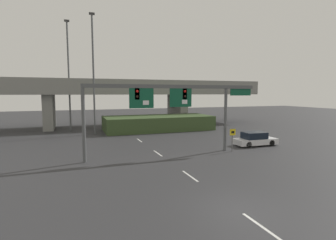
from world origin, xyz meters
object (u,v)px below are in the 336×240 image
object	(u,v)px
highway_light_pole_near	(69,74)
speed_limit_sign	(232,136)
parked_sedan_near_right	(255,139)
highway_light_pole_far	(93,72)
signal_gantry	(171,99)

from	to	relation	value
highway_light_pole_near	speed_limit_sign	bearing A→B (deg)	-54.30
parked_sedan_near_right	highway_light_pole_far	bearing A→B (deg)	139.88
highway_light_pole_far	parked_sedan_near_right	distance (m)	21.80
highway_light_pole_near	parked_sedan_near_right	size ratio (longest dim) A/B	3.46
speed_limit_sign	parked_sedan_near_right	world-z (taller)	speed_limit_sign
signal_gantry	highway_light_pole_far	size ratio (longest dim) A/B	1.01
highway_light_pole_near	parked_sedan_near_right	distance (m)	27.03
highway_light_pole_near	parked_sedan_near_right	world-z (taller)	highway_light_pole_near
highway_light_pole_far	parked_sedan_near_right	bearing A→B (deg)	-41.95
signal_gantry	speed_limit_sign	size ratio (longest dim) A/B	7.20
parked_sedan_near_right	signal_gantry	bearing A→B (deg)	-172.46
highway_light_pole_near	highway_light_pole_far	xyz separation A→B (m)	(3.09, -4.73, -0.01)
highway_light_pole_near	highway_light_pole_far	world-z (taller)	highway_light_pole_near
speed_limit_sign	parked_sedan_near_right	size ratio (longest dim) A/B	0.48
signal_gantry	highway_light_pole_near	world-z (taller)	highway_light_pole_near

